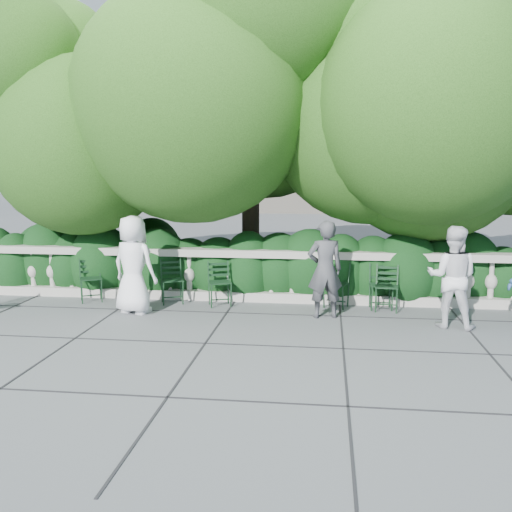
# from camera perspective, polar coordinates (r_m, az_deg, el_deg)

# --- Properties ---
(ground) EXTENTS (90.00, 90.00, 0.00)m
(ground) POSITION_cam_1_polar(r_m,az_deg,el_deg) (9.32, -0.77, -7.03)
(ground) COLOR #54575C
(ground) RESTS_ON ground
(balustrade) EXTENTS (12.00, 0.44, 1.00)m
(balustrade) POSITION_cam_1_polar(r_m,az_deg,el_deg) (10.95, 0.52, -2.02)
(balustrade) COLOR #9E998E
(balustrade) RESTS_ON ground
(shrub_hedge) EXTENTS (15.00, 2.60, 1.70)m
(shrub_hedge) POSITION_cam_1_polar(r_m,az_deg,el_deg) (12.21, 1.17, -3.21)
(shrub_hedge) COLOR black
(shrub_hedge) RESTS_ON ground
(tree_canopy) EXTENTS (15.04, 6.52, 6.78)m
(tree_canopy) POSITION_cam_1_polar(r_m,az_deg,el_deg) (12.17, 4.66, 15.47)
(tree_canopy) COLOR #3F3023
(tree_canopy) RESTS_ON ground
(chair_a) EXTENTS (0.58, 0.61, 0.84)m
(chair_a) POSITION_cam_1_polar(r_m,az_deg,el_deg) (10.82, -8.26, -4.87)
(chair_a) COLOR black
(chair_a) RESTS_ON ground
(chair_b) EXTENTS (0.61, 0.63, 0.84)m
(chair_b) POSITION_cam_1_polar(r_m,az_deg,el_deg) (11.30, -16.05, -4.55)
(chair_b) COLOR black
(chair_b) RESTS_ON ground
(chair_c) EXTENTS (0.57, 0.60, 0.84)m
(chair_c) POSITION_cam_1_polar(r_m,az_deg,el_deg) (10.53, -3.50, -5.18)
(chair_c) COLOR black
(chair_c) RESTS_ON ground
(chair_d) EXTENTS (0.49, 0.53, 0.84)m
(chair_d) POSITION_cam_1_polar(r_m,az_deg,el_deg) (10.39, 12.85, -5.59)
(chair_d) COLOR black
(chair_d) RESTS_ON ground
(chair_e) EXTENTS (0.57, 0.60, 0.84)m
(chair_e) POSITION_cam_1_polar(r_m,az_deg,el_deg) (10.52, 7.74, -5.26)
(chair_e) COLOR black
(chair_e) RESTS_ON ground
(chair_f) EXTENTS (0.46, 0.50, 0.84)m
(chair_f) POSITION_cam_1_polar(r_m,az_deg,el_deg) (10.52, 12.43, -5.40)
(chair_f) COLOR black
(chair_f) RESTS_ON ground
(person_businessman) EXTENTS (0.98, 0.79, 1.73)m
(person_businessman) POSITION_cam_1_polar(r_m,az_deg,el_deg) (10.21, -12.15, -0.85)
(person_businessman) COLOR white
(person_businessman) RESTS_ON ground
(person_woman_grey) EXTENTS (0.69, 0.54, 1.67)m
(person_woman_grey) POSITION_cam_1_polar(r_m,az_deg,el_deg) (9.74, 6.91, -1.34)
(person_woman_grey) COLOR #3E3F43
(person_woman_grey) RESTS_ON ground
(person_casual_man) EXTENTS (0.94, 0.82, 1.64)m
(person_casual_man) POSITION_cam_1_polar(r_m,az_deg,el_deg) (9.62, 19.03, -1.99)
(person_casual_man) COLOR white
(person_casual_man) RESTS_ON ground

